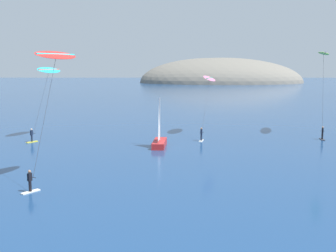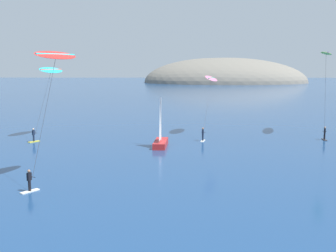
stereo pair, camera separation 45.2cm
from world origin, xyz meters
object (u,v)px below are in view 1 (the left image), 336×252
object	(u,v)px
sailboat_near	(160,140)
kitesurfer_lime	(324,59)
kitesurfer_pink	(209,82)
kitesurfer_red	(54,66)
kitesurfer_cyan	(48,75)

from	to	relation	value
sailboat_near	kitesurfer_lime	distance (m)	25.19
kitesurfer_pink	sailboat_near	bearing A→B (deg)	-126.91
kitesurfer_red	kitesurfer_pink	world-z (taller)	kitesurfer_red
kitesurfer_lime	kitesurfer_red	xyz separation A→B (m)	(-29.55, -23.88, -0.89)
kitesurfer_lime	sailboat_near	bearing A→B (deg)	-158.77
kitesurfer_lime	kitesurfer_red	size ratio (longest dim) A/B	1.06
kitesurfer_red	kitesurfer_pink	xyz separation A→B (m)	(14.28, 24.01, -2.24)
sailboat_near	kitesurfer_pink	world-z (taller)	kitesurfer_pink
sailboat_near	kitesurfer_lime	world-z (taller)	kitesurfer_lime
sailboat_near	kitesurfer_red	world-z (taller)	kitesurfer_red
sailboat_near	kitesurfer_pink	distance (m)	12.52
kitesurfer_lime	kitesurfer_red	distance (m)	38.01
kitesurfer_red	kitesurfer_cyan	distance (m)	22.19
sailboat_near	kitesurfer_lime	bearing A→B (deg)	21.23
kitesurfer_cyan	sailboat_near	bearing A→B (deg)	-21.20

